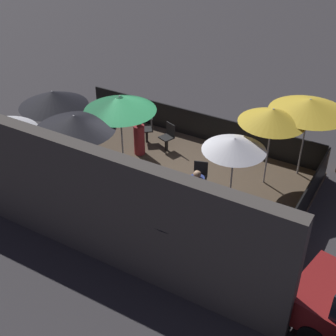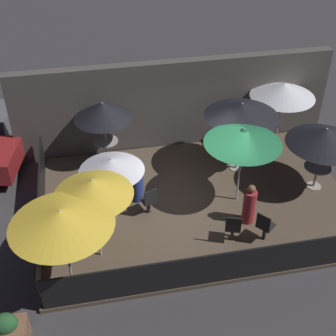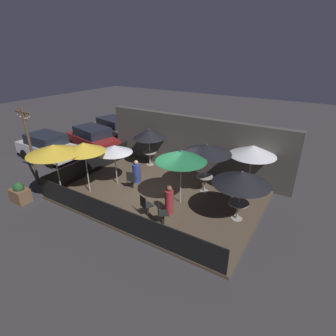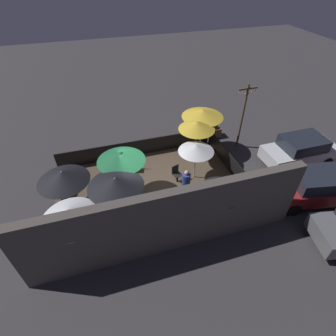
# 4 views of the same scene
# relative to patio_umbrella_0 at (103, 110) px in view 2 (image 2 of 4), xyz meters

# --- Properties ---
(ground_plane) EXTENTS (60.00, 60.00, 0.00)m
(ground_plane) POSITION_rel_patio_umbrella_0_xyz_m (2.38, -2.55, -1.99)
(ground_plane) COLOR #383538
(patio_deck) EXTENTS (8.89, 6.07, 0.12)m
(patio_deck) POSITION_rel_patio_umbrella_0_xyz_m (2.38, -2.55, -1.93)
(patio_deck) COLOR brown
(patio_deck) RESTS_ON ground_plane
(building_wall) EXTENTS (10.49, 0.36, 3.09)m
(building_wall) POSITION_rel_patio_umbrella_0_xyz_m (2.38, 0.72, -0.45)
(building_wall) COLOR #4C4742
(building_wall) RESTS_ON ground_plane
(fence_front) EXTENTS (8.69, 0.05, 0.95)m
(fence_front) POSITION_rel_patio_umbrella_0_xyz_m (2.38, -5.53, -1.40)
(fence_front) COLOR black
(fence_front) RESTS_ON patio_deck
(fence_side_left) EXTENTS (0.05, 5.87, 0.95)m
(fence_side_left) POSITION_rel_patio_umbrella_0_xyz_m (-2.02, -2.55, -1.40)
(fence_side_left) COLOR black
(fence_side_left) RESTS_ON patio_deck
(patio_umbrella_0) EXTENTS (1.83, 1.83, 2.14)m
(patio_umbrella_0) POSITION_rel_patio_umbrella_0_xyz_m (0.00, 0.00, 0.00)
(patio_umbrella_0) COLOR #B2B2B7
(patio_umbrella_0) RESTS_ON patio_deck
(patio_umbrella_1) EXTENTS (2.19, 2.19, 2.06)m
(patio_umbrella_1) POSITION_rel_patio_umbrella_0_xyz_m (6.04, -2.57, -0.06)
(patio_umbrella_1) COLOR #B2B2B7
(patio_umbrella_1) RESTS_ON patio_deck
(patio_umbrella_2) EXTENTS (2.24, 2.24, 2.34)m
(patio_umbrella_2) POSITION_rel_patio_umbrella_0_xyz_m (4.00, -1.21, 0.26)
(patio_umbrella_2) COLOR #B2B2B7
(patio_umbrella_2) RESTS_ON patio_deck
(patio_umbrella_3) EXTENTS (2.13, 2.13, 2.43)m
(patio_umbrella_3) POSITION_rel_patio_umbrella_0_xyz_m (3.54, -2.69, 0.33)
(patio_umbrella_3) COLOR #B2B2B7
(patio_umbrella_3) RESTS_ON patio_deck
(patio_umbrella_4) EXTENTS (1.72, 1.72, 2.01)m
(patio_umbrella_4) POSITION_rel_patio_umbrella_0_xyz_m (-0.02, -2.80, -0.04)
(patio_umbrella_4) COLOR #B2B2B7
(patio_umbrella_4) RESTS_ON patio_deck
(patio_umbrella_5) EXTENTS (1.88, 1.88, 2.43)m
(patio_umbrella_5) POSITION_rel_patio_umbrella_0_xyz_m (-0.55, -4.12, 0.35)
(patio_umbrella_5) COLOR #B2B2B7
(patio_umbrella_5) RESTS_ON patio_deck
(patio_umbrella_6) EXTENTS (2.27, 2.27, 2.49)m
(patio_umbrella_6) POSITION_rel_patio_umbrella_0_xyz_m (-1.27, -5.10, 0.42)
(patio_umbrella_6) COLOR #B2B2B7
(patio_umbrella_6) RESTS_ON patio_deck
(patio_umbrella_7) EXTENTS (2.09, 2.09, 2.29)m
(patio_umbrella_7) POSITION_rel_patio_umbrella_0_xyz_m (5.75, -0.13, 0.18)
(patio_umbrella_7) COLOR #B2B2B7
(patio_umbrella_7) RESTS_ON patio_deck
(dining_table_0) EXTENTS (0.78, 0.78, 0.78)m
(dining_table_0) POSITION_rel_patio_umbrella_0_xyz_m (0.00, 0.00, -1.26)
(dining_table_0) COLOR #9E998E
(dining_table_0) RESTS_ON patio_deck
(dining_table_1) EXTENTS (0.81, 0.81, 0.75)m
(dining_table_1) POSITION_rel_patio_umbrella_0_xyz_m (6.04, -2.57, -1.28)
(dining_table_1) COLOR #9E998E
(dining_table_1) RESTS_ON patio_deck
(dining_table_2) EXTENTS (0.75, 0.75, 0.78)m
(dining_table_2) POSITION_rel_patio_umbrella_0_xyz_m (4.00, -1.21, -1.27)
(dining_table_2) COLOR #9E998E
(dining_table_2) RESTS_ON patio_deck
(patio_chair_0) EXTENTS (0.51, 0.51, 0.93)m
(patio_chair_0) POSITION_rel_patio_umbrella_0_xyz_m (2.88, -4.32, -1.36)
(patio_chair_0) COLOR black
(patio_chair_0) RESTS_ON patio_deck
(patio_chair_1) EXTENTS (0.56, 0.56, 0.94)m
(patio_chair_1) POSITION_rel_patio_umbrella_0_xyz_m (3.70, -4.43, -1.36)
(patio_chair_1) COLOR black
(patio_chair_1) RESTS_ON patio_deck
(patio_chair_2) EXTENTS (0.51, 0.51, 0.91)m
(patio_chair_2) POSITION_rel_patio_umbrella_0_xyz_m (0.94, -2.81, -1.38)
(patio_chair_2) COLOR black
(patio_chair_2) RESTS_ON patio_deck
(patron_0) EXTENTS (0.41, 0.41, 1.25)m
(patron_0) POSITION_rel_patio_umbrella_0_xyz_m (3.55, -3.64, -1.31)
(patron_0) COLOR maroon
(patron_0) RESTS_ON patio_deck
(patron_1) EXTENTS (0.57, 0.57, 1.15)m
(patron_1) POSITION_rel_patio_umbrella_0_xyz_m (0.68, -2.10, -1.37)
(patron_1) COLOR navy
(patron_1) RESTS_ON patio_deck
(planter_box) EXTENTS (0.84, 0.59, 0.95)m
(planter_box) POSITION_rel_patio_umbrella_0_xyz_m (-2.66, -6.22, -1.57)
(planter_box) COLOR brown
(planter_box) RESTS_ON ground_plane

